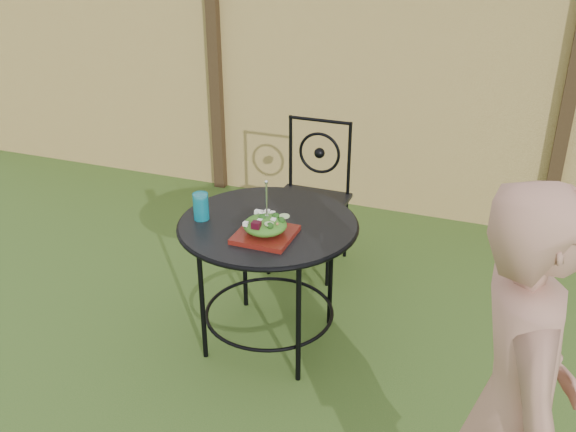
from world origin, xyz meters
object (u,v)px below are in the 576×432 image
(patio_table, at_px, (268,246))
(diner, at_px, (514,411))
(patio_chair, at_px, (311,193))
(salad_plate, at_px, (265,235))

(patio_table, xyz_separation_m, diner, (1.24, -1.02, 0.18))
(patio_chair, bearing_deg, patio_table, -85.32)
(diner, bearing_deg, patio_table, 37.13)
(diner, relative_size, salad_plate, 5.68)
(patio_chair, relative_size, diner, 0.62)
(patio_table, xyz_separation_m, patio_chair, (-0.07, 0.90, -0.08))
(patio_table, distance_m, salad_plate, 0.22)
(patio_chair, bearing_deg, diner, -55.69)
(patio_table, height_order, salad_plate, salad_plate)
(patio_chair, relative_size, salad_plate, 3.52)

